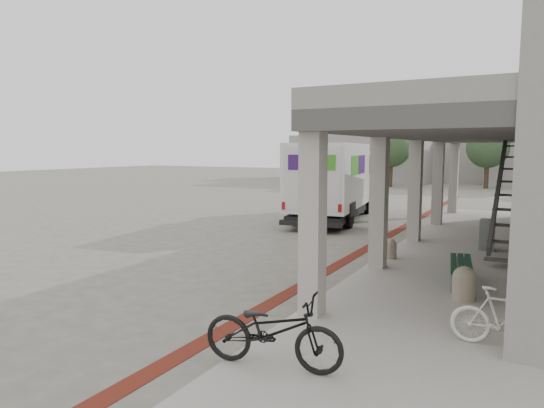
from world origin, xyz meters
The scene contains 13 objects.
ground centered at (0.00, 0.00, 0.00)m, with size 120.00×120.00×0.00m, color #605C52.
bike_lane_stripe centered at (1.00, 2.00, 0.01)m, with size 0.35×40.00×0.01m, color #5C1D12.
sidewalk centered at (4.00, 0.00, 0.06)m, with size 4.40×28.00×0.12m, color #9D978D.
distant_backdrop centered at (-2.84, 35.89, 2.70)m, with size 28.00×10.00×6.50m.
tree_left centered at (-5.00, 28.00, 3.18)m, with size 3.20×3.20×4.80m.
tree_mid centered at (2.00, 30.00, 3.18)m, with size 3.20×3.20×4.80m.
fedex_truck centered at (-2.17, 8.38, 1.74)m, with size 3.40×7.93×3.27m.
bench centered at (4.14, -0.11, 0.45)m, with size 0.73×2.03×0.47m.
bollard_near centered at (4.36, -1.34, 0.45)m, with size 0.45×0.45×0.67m.
bollard_far centered at (2.10, 1.65, 0.39)m, with size 0.36×0.36×0.53m.
utility_cabinet centered at (4.30, 4.05, 0.57)m, with size 0.40×0.53×0.89m, color slate.
bicycle_black centered at (2.50, -5.68, 0.63)m, with size 0.67×1.93×1.02m, color black.
bicycle_cream centered at (5.17, -3.50, 0.57)m, with size 0.42×1.50×0.90m, color beige.
Camera 1 is at (5.48, -11.14, 3.03)m, focal length 32.00 mm.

